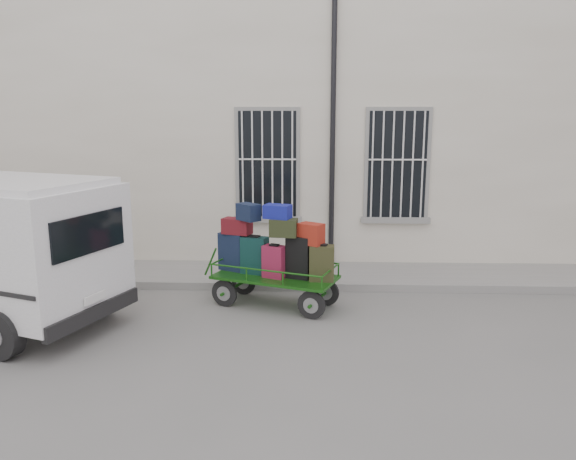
{
  "coord_description": "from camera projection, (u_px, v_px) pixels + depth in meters",
  "views": [
    {
      "loc": [
        0.46,
        -8.78,
        3.29
      ],
      "look_at": [
        0.1,
        1.0,
        1.26
      ],
      "focal_mm": 35.0,
      "sensor_mm": 36.0,
      "label": 1
    }
  ],
  "objects": [
    {
      "name": "luggage_cart",
      "position": [
        273.0,
        256.0,
        9.64
      ],
      "size": [
        2.48,
        1.62,
        1.8
      ],
      "rotation": [
        0.0,
        0.0,
        -0.36
      ],
      "color": "black",
      "rests_on": "ground"
    },
    {
      "name": "sidewalk",
      "position": [
        285.0,
        275.0,
        11.41
      ],
      "size": [
        24.0,
        1.7,
        0.15
      ],
      "primitive_type": "cube",
      "color": "gray",
      "rests_on": "ground"
    },
    {
      "name": "building",
      "position": [
        291.0,
        126.0,
        14.04
      ],
      "size": [
        24.0,
        5.15,
        6.0
      ],
      "color": "beige",
      "rests_on": "ground"
    },
    {
      "name": "ground",
      "position": [
        280.0,
        317.0,
        9.27
      ],
      "size": [
        80.0,
        80.0,
        0.0
      ],
      "primitive_type": "plane",
      "color": "slate",
      "rests_on": "ground"
    }
  ]
}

